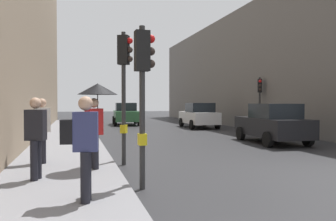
{
  "coord_description": "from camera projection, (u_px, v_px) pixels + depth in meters",
  "views": [
    {
      "loc": [
        -6.18,
        -7.39,
        1.84
      ],
      "look_at": [
        -1.8,
        8.93,
        1.41
      ],
      "focal_mm": 36.99,
      "sensor_mm": 36.0,
      "label": 1
    }
  ],
  "objects": [
    {
      "name": "ground_plane",
      "position": [
        327.0,
        174.0,
        8.78
      ],
      "size": [
        120.0,
        120.0,
        0.0
      ],
      "primitive_type": "plane",
      "color": "#28282B"
    },
    {
      "name": "sidewalk_kerb",
      "position": [
        66.0,
        149.0,
        12.89
      ],
      "size": [
        2.77,
        40.0,
        0.16
      ],
      "primitive_type": "cube",
      "color": "gray",
      "rests_on": "ground"
    },
    {
      "name": "building_facade_right",
      "position": [
        293.0,
        72.0,
        28.37
      ],
      "size": [
        12.0,
        33.5,
        8.51
      ],
      "primitive_type": "cube",
      "color": "slate",
      "rests_on": "ground"
    },
    {
      "name": "traffic_light_mid_street",
      "position": [
        260.0,
        94.0,
        21.31
      ],
      "size": [
        0.34,
        0.45,
        3.36
      ],
      "color": "#2D2D2D",
      "rests_on": "ground"
    },
    {
      "name": "traffic_light_near_right",
      "position": [
        124.0,
        74.0,
        9.98
      ],
      "size": [
        0.45,
        0.36,
        3.85
      ],
      "color": "#2D2D2D",
      "rests_on": "ground"
    },
    {
      "name": "traffic_light_near_left",
      "position": [
        143.0,
        77.0,
        7.22
      ],
      "size": [
        0.44,
        0.26,
        3.42
      ],
      "color": "#2D2D2D",
      "rests_on": "ground"
    },
    {
      "name": "car_green_estate",
      "position": [
        126.0,
        114.0,
        27.8
      ],
      "size": [
        2.23,
        4.31,
        1.76
      ],
      "color": "#2D6038",
      "rests_on": "ground"
    },
    {
      "name": "car_white_compact",
      "position": [
        199.0,
        115.0,
        24.49
      ],
      "size": [
        2.13,
        4.26,
        1.76
      ],
      "color": "silver",
      "rests_on": "ground"
    },
    {
      "name": "car_dark_suv",
      "position": [
        273.0,
        123.0,
        15.35
      ],
      "size": [
        2.21,
        4.3,
        1.76
      ],
      "color": "black",
      "rests_on": "ground"
    },
    {
      "name": "pedestrian_with_umbrella",
      "position": [
        97.0,
        102.0,
        8.68
      ],
      "size": [
        1.0,
        1.0,
        2.14
      ],
      "color": "black",
      "rests_on": "sidewalk_kerb"
    },
    {
      "name": "pedestrian_with_black_backpack",
      "position": [
        40.0,
        127.0,
        9.44
      ],
      "size": [
        0.65,
        0.42,
        1.77
      ],
      "color": "black",
      "rests_on": "sidewalk_kerb"
    },
    {
      "name": "pedestrian_with_grey_backpack",
      "position": [
        83.0,
        142.0,
        5.78
      ],
      "size": [
        0.63,
        0.37,
        1.77
      ],
      "color": "black",
      "rests_on": "sidewalk_kerb"
    },
    {
      "name": "pedestrian_in_dark_coat",
      "position": [
        36.0,
        135.0,
        7.43
      ],
      "size": [
        0.46,
        0.36,
        1.77
      ],
      "color": "black",
      "rests_on": "sidewalk_kerb"
    }
  ]
}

